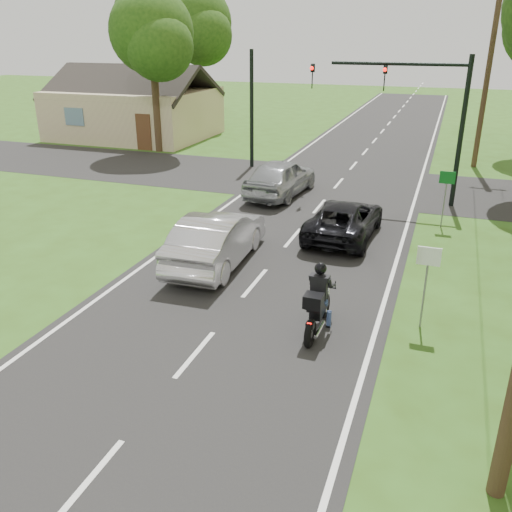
{
  "coord_description": "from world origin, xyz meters",
  "views": [
    {
      "loc": [
        4.82,
        -9.4,
        6.72
      ],
      "look_at": [
        0.39,
        3.0,
        1.3
      ],
      "focal_mm": 38.0,
      "sensor_mm": 36.0,
      "label": 1
    }
  ],
  "objects_px": {
    "silver_sedan": "(217,239)",
    "utility_pole_far": "(489,68)",
    "sign_white": "(427,268)",
    "dark_suv": "(344,219)",
    "motorcycle_rider": "(318,306)",
    "silver_suv": "(281,177)",
    "sign_green": "(446,186)",
    "traffic_signal": "(416,103)"
  },
  "relations": [
    {
      "from": "sign_white",
      "to": "sign_green",
      "type": "xyz_separation_m",
      "value": [
        0.2,
        8.0,
        0.0
      ]
    },
    {
      "from": "sign_green",
      "to": "silver_suv",
      "type": "bearing_deg",
      "value": 163.21
    },
    {
      "from": "motorcycle_rider",
      "to": "silver_suv",
      "type": "distance_m",
      "value": 12.02
    },
    {
      "from": "traffic_signal",
      "to": "sign_green",
      "type": "xyz_separation_m",
      "value": [
        1.56,
        -3.02,
        -2.54
      ]
    },
    {
      "from": "utility_pole_far",
      "to": "sign_white",
      "type": "xyz_separation_m",
      "value": [
        -1.5,
        -19.02,
        -3.49
      ]
    },
    {
      "from": "dark_suv",
      "to": "sign_white",
      "type": "bearing_deg",
      "value": 119.82
    },
    {
      "from": "silver_suv",
      "to": "motorcycle_rider",
      "type": "bearing_deg",
      "value": 116.51
    },
    {
      "from": "silver_suv",
      "to": "sign_white",
      "type": "height_order",
      "value": "sign_white"
    },
    {
      "from": "sign_white",
      "to": "silver_sedan",
      "type": "bearing_deg",
      "value": 162.26
    },
    {
      "from": "motorcycle_rider",
      "to": "dark_suv",
      "type": "height_order",
      "value": "motorcycle_rider"
    },
    {
      "from": "dark_suv",
      "to": "silver_suv",
      "type": "xyz_separation_m",
      "value": [
        -3.7,
        4.33,
        0.18
      ]
    },
    {
      "from": "motorcycle_rider",
      "to": "silver_sedan",
      "type": "height_order",
      "value": "motorcycle_rider"
    },
    {
      "from": "silver_sedan",
      "to": "sign_green",
      "type": "relative_size",
      "value": 2.32
    },
    {
      "from": "silver_sedan",
      "to": "utility_pole_far",
      "type": "distance_m",
      "value": 19.19
    },
    {
      "from": "motorcycle_rider",
      "to": "sign_green",
      "type": "distance_m",
      "value": 9.48
    },
    {
      "from": "silver_sedan",
      "to": "silver_suv",
      "type": "height_order",
      "value": "silver_suv"
    },
    {
      "from": "utility_pole_far",
      "to": "sign_white",
      "type": "distance_m",
      "value": 19.39
    },
    {
      "from": "motorcycle_rider",
      "to": "silver_suv",
      "type": "xyz_separation_m",
      "value": [
        -4.4,
        11.18,
        0.12
      ]
    },
    {
      "from": "silver_sedan",
      "to": "sign_white",
      "type": "bearing_deg",
      "value": 159.9
    },
    {
      "from": "traffic_signal",
      "to": "utility_pole_far",
      "type": "relative_size",
      "value": 0.64
    },
    {
      "from": "traffic_signal",
      "to": "sign_green",
      "type": "relative_size",
      "value": 3.0
    },
    {
      "from": "motorcycle_rider",
      "to": "sign_white",
      "type": "distance_m",
      "value": 2.73
    },
    {
      "from": "silver_sedan",
      "to": "utility_pole_far",
      "type": "relative_size",
      "value": 0.49
    },
    {
      "from": "sign_white",
      "to": "sign_green",
      "type": "relative_size",
      "value": 1.0
    },
    {
      "from": "dark_suv",
      "to": "silver_suv",
      "type": "bearing_deg",
      "value": -47.45
    },
    {
      "from": "dark_suv",
      "to": "sign_green",
      "type": "relative_size",
      "value": 2.18
    },
    {
      "from": "silver_sedan",
      "to": "motorcycle_rider",
      "type": "bearing_deg",
      "value": 139.59
    },
    {
      "from": "traffic_signal",
      "to": "utility_pole_far",
      "type": "bearing_deg",
      "value": 70.32
    },
    {
      "from": "silver_suv",
      "to": "traffic_signal",
      "type": "xyz_separation_m",
      "value": [
        5.38,
        0.92,
        3.3
      ]
    },
    {
      "from": "traffic_signal",
      "to": "sign_green",
      "type": "distance_m",
      "value": 4.24
    },
    {
      "from": "motorcycle_rider",
      "to": "dark_suv",
      "type": "bearing_deg",
      "value": 96.68
    },
    {
      "from": "silver_sedan",
      "to": "silver_suv",
      "type": "bearing_deg",
      "value": -89.29
    },
    {
      "from": "utility_pole_far",
      "to": "silver_sedan",
      "type": "bearing_deg",
      "value": -114.68
    },
    {
      "from": "silver_sedan",
      "to": "traffic_signal",
      "type": "distance_m",
      "value": 10.79
    },
    {
      "from": "motorcycle_rider",
      "to": "dark_suv",
      "type": "xyz_separation_m",
      "value": [
        -0.7,
        6.85,
        -0.06
      ]
    },
    {
      "from": "silver_sedan",
      "to": "sign_white",
      "type": "distance_m",
      "value": 6.67
    },
    {
      "from": "dark_suv",
      "to": "traffic_signal",
      "type": "xyz_separation_m",
      "value": [
        1.68,
        5.25,
        3.48
      ]
    },
    {
      "from": "silver_suv",
      "to": "sign_green",
      "type": "height_order",
      "value": "sign_green"
    },
    {
      "from": "traffic_signal",
      "to": "silver_suv",
      "type": "bearing_deg",
      "value": -170.28
    },
    {
      "from": "dark_suv",
      "to": "utility_pole_far",
      "type": "distance_m",
      "value": 14.69
    },
    {
      "from": "sign_white",
      "to": "traffic_signal",
      "type": "bearing_deg",
      "value": 97.05
    },
    {
      "from": "traffic_signal",
      "to": "sign_green",
      "type": "bearing_deg",
      "value": -62.62
    }
  ]
}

